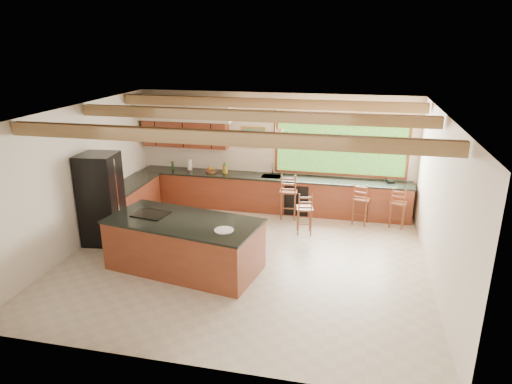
# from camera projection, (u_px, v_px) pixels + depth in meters

# --- Properties ---
(ground) EXTENTS (7.20, 7.20, 0.00)m
(ground) POSITION_uv_depth(u_px,v_px,m) (245.00, 259.00, 9.31)
(ground) COLOR #BDAD9C
(ground) RESTS_ON ground
(room_shell) EXTENTS (7.27, 6.54, 3.02)m
(room_shell) POSITION_uv_depth(u_px,v_px,m) (243.00, 146.00, 9.24)
(room_shell) COLOR silver
(room_shell) RESTS_ON ground
(counter_run) EXTENTS (7.12, 3.10, 1.26)m
(counter_run) POSITION_uv_depth(u_px,v_px,m) (237.00, 196.00, 11.66)
(counter_run) COLOR brown
(counter_run) RESTS_ON ground
(island) EXTENTS (3.10, 1.85, 1.03)m
(island) POSITION_uv_depth(u_px,v_px,m) (185.00, 244.00, 8.82)
(island) COLOR brown
(island) RESTS_ON ground
(refrigerator) EXTENTS (0.85, 0.83, 2.00)m
(refrigerator) POSITION_uv_depth(u_px,v_px,m) (101.00, 199.00, 9.82)
(refrigerator) COLOR black
(refrigerator) RESTS_ON ground
(bar_stool_a) EXTENTS (0.46, 0.46, 1.19)m
(bar_stool_a) POSITION_uv_depth(u_px,v_px,m) (288.00, 192.00, 11.19)
(bar_stool_a) COLOR brown
(bar_stool_a) RESTS_ON ground
(bar_stool_b) EXTENTS (0.43, 0.43, 1.02)m
(bar_stool_b) POSITION_uv_depth(u_px,v_px,m) (304.00, 209.00, 10.34)
(bar_stool_b) COLOR brown
(bar_stool_b) RESTS_ON ground
(bar_stool_c) EXTENTS (0.43, 0.43, 1.01)m
(bar_stool_c) POSITION_uv_depth(u_px,v_px,m) (399.00, 204.00, 10.69)
(bar_stool_c) COLOR brown
(bar_stool_c) RESTS_ON ground
(bar_stool_d) EXTENTS (0.47, 0.47, 1.07)m
(bar_stool_d) POSITION_uv_depth(u_px,v_px,m) (362.00, 200.00, 10.85)
(bar_stool_d) COLOR brown
(bar_stool_d) RESTS_ON ground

